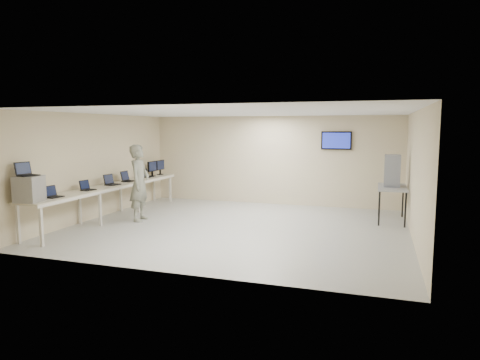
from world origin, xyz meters
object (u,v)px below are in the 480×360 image
(soldier, at_px, (140,183))
(workbench, at_px, (111,188))
(equipment_box, at_px, (29,189))
(side_table, at_px, (392,189))

(soldier, bearing_deg, workbench, 80.58)
(equipment_box, xyz_separation_m, soldier, (0.96, 2.72, -0.17))
(equipment_box, distance_m, soldier, 2.89)
(equipment_box, height_order, soldier, soldier)
(workbench, xyz_separation_m, equipment_box, (-0.06, -2.75, 0.34))
(equipment_box, bearing_deg, side_table, 20.35)
(workbench, bearing_deg, side_table, 15.04)
(workbench, relative_size, side_table, 3.95)
(workbench, distance_m, side_table, 7.44)
(workbench, distance_m, soldier, 0.91)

